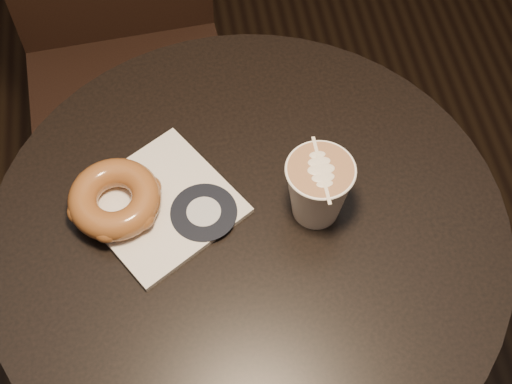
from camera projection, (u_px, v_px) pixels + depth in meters
cafe_table at (250, 288)px, 1.12m from camera, size 0.70×0.70×0.75m
chair at (118, 29)px, 1.39m from camera, size 0.42×0.42×1.01m
pastry_bag at (161, 204)px, 0.96m from camera, size 0.25×0.25×0.01m
doughnut at (115, 199)px, 0.94m from camera, size 0.12×0.12×0.04m
latte_cup at (318, 190)px, 0.92m from camera, size 0.09×0.09×0.10m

